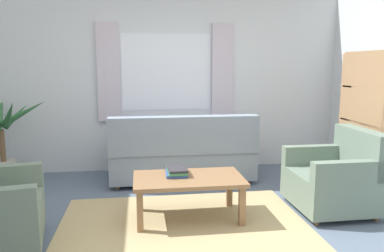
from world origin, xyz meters
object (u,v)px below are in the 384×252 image
object	(u,v)px
couch	(182,154)
armchair_right	(337,178)
bookshelf	(368,130)
book_stack_on_table	(177,171)
coffee_table	(188,183)
potted_plant	(2,140)

from	to	relation	value
couch	armchair_right	world-z (taller)	couch
couch	bookshelf	distance (m)	2.35
book_stack_on_table	coffee_table	bearing A→B (deg)	-42.94
potted_plant	bookshelf	xyz separation A→B (m)	(4.54, -0.94, 0.18)
armchair_right	bookshelf	size ratio (longest dim) A/B	0.51
coffee_table	book_stack_on_table	distance (m)	0.18
armchair_right	coffee_table	size ratio (longest dim) A/B	0.80
armchair_right	book_stack_on_table	distance (m)	1.73
coffee_table	book_stack_on_table	xyz separation A→B (m)	(-0.11, 0.10, 0.09)
armchair_right	potted_plant	xyz separation A→B (m)	(-3.88, 1.47, 0.24)
couch	potted_plant	distance (m)	2.37
couch	book_stack_on_table	xyz separation A→B (m)	(-0.19, -1.16, 0.11)
couch	book_stack_on_table	distance (m)	1.18
coffee_table	armchair_right	bearing A→B (deg)	0.40
couch	coffee_table	world-z (taller)	couch
armchair_right	bookshelf	world-z (taller)	bookshelf
coffee_table	bookshelf	size ratio (longest dim) A/B	0.64
armchair_right	coffee_table	bearing A→B (deg)	-90.12
couch	potted_plant	xyz separation A→B (m)	(-2.35, 0.22, 0.22)
couch	book_stack_on_table	world-z (taller)	couch
coffee_table	potted_plant	xyz separation A→B (m)	(-2.26, 1.48, 0.21)
couch	armchair_right	bearing A→B (deg)	140.69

